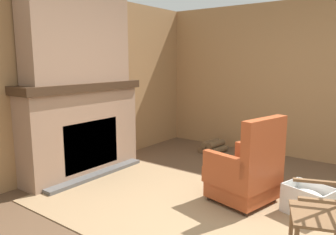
{
  "coord_description": "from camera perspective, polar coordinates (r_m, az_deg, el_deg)",
  "views": [
    {
      "loc": [
        1.31,
        -2.96,
        1.65
      ],
      "look_at": [
        -1.23,
        0.43,
        0.9
      ],
      "focal_mm": 35.0,
      "sensor_mm": 36.0,
      "label": 1
    }
  ],
  "objects": [
    {
      "name": "chimney_breast",
      "position": [
        4.8,
        -15.44,
        13.4
      ],
      "size": [
        0.37,
        1.6,
        1.26
      ],
      "color": "#9E7A60",
      "rests_on": "fireplace_hearth"
    },
    {
      "name": "armchair",
      "position": [
        3.92,
        13.47,
        -9.35
      ],
      "size": [
        0.79,
        0.81,
        1.03
      ],
      "rotation": [
        0.0,
        0.0,
        2.91
      ],
      "color": "#A84723",
      "rests_on": "ground"
    },
    {
      "name": "rocking_chair",
      "position": [
        2.97,
        25.6,
        -15.6
      ],
      "size": [
        0.9,
        0.7,
        1.21
      ],
      "rotation": [
        0.0,
        0.0,
        3.5
      ],
      "color": "brown",
      "rests_on": "ground"
    },
    {
      "name": "area_rug",
      "position": [
        3.81,
        2.29,
        -15.53
      ],
      "size": [
        3.41,
        2.06,
        0.01
      ],
      "color": "#997A56",
      "rests_on": "ground"
    },
    {
      "name": "laundry_basket",
      "position": [
        3.89,
        23.24,
        -13.22
      ],
      "size": [
        0.55,
        0.46,
        0.33
      ],
      "rotation": [
        0.0,
        0.0,
        -0.29
      ],
      "color": "white",
      "rests_on": "ground"
    },
    {
      "name": "oil_lamp_vase",
      "position": [
        4.62,
        -18.87,
        6.53
      ],
      "size": [
        0.12,
        0.12,
        0.23
      ],
      "color": "#B24C42",
      "rests_on": "fireplace_hearth"
    },
    {
      "name": "fireplace_hearth",
      "position": [
        4.88,
        -14.65,
        -2.0
      ],
      "size": [
        0.63,
        1.92,
        1.33
      ],
      "color": "#9E7A60",
      "rests_on": "ground"
    },
    {
      "name": "ground_plane",
      "position": [
        3.63,
        12.06,
        -17.19
      ],
      "size": [
        14.0,
        14.0,
        0.0
      ],
      "primitive_type": "plane",
      "color": "brown"
    },
    {
      "name": "firewood_stack",
      "position": [
        5.99,
        7.84,
        -5.09
      ],
      "size": [
        0.4,
        0.47,
        0.22
      ],
      "rotation": [
        0.0,
        0.0,
        -0.1
      ],
      "color": "brown",
      "rests_on": "ground"
    },
    {
      "name": "storage_case",
      "position": [
        4.93,
        -13.9,
        6.89
      ],
      "size": [
        0.16,
        0.23,
        0.15
      ],
      "color": "brown",
      "rests_on": "fireplace_hearth"
    },
    {
      "name": "wood_panel_wall_back",
      "position": [
        5.81,
        24.04,
        5.76
      ],
      "size": [
        5.93,
        0.09,
        2.61
      ],
      "color": "#9E7247",
      "rests_on": "ground"
    },
    {
      "name": "wood_panel_wall_left",
      "position": [
        4.99,
        -16.81,
        5.66
      ],
      "size": [
        0.06,
        5.93,
        2.61
      ],
      "color": "#9E7247",
      "rests_on": "ground"
    }
  ]
}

